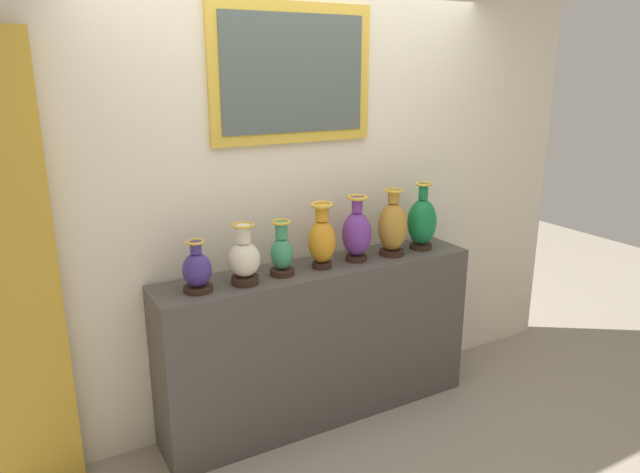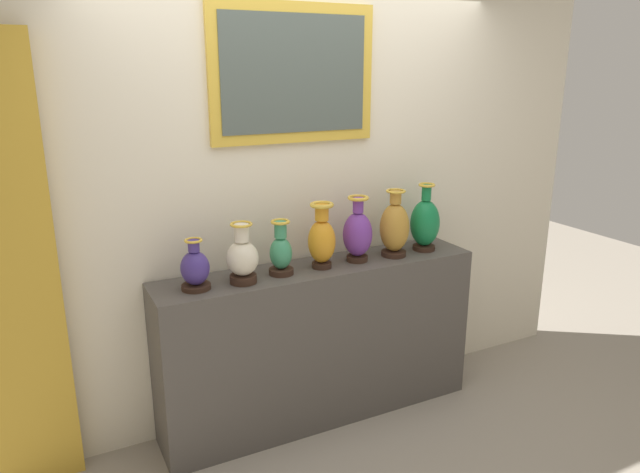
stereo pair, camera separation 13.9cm
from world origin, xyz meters
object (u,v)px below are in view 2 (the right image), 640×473
object	(u,v)px
vase_ivory	(242,258)
vase_violet	(358,233)
vase_emerald	(425,223)
vase_ochre	(395,228)
vase_indigo	(195,269)
vase_jade	(281,252)
vase_amber	(322,239)

from	to	relation	value
vase_ivory	vase_violet	xyz separation A→B (m)	(0.74, 0.04, 0.03)
vase_emerald	vase_ochre	bearing A→B (deg)	-176.74
vase_emerald	vase_indigo	bearing A→B (deg)	-179.37
vase_violet	vase_ivory	bearing A→B (deg)	-176.98
vase_jade	vase_ochre	distance (m)	0.75
vase_jade	vase_ivory	bearing A→B (deg)	-172.43
vase_jade	vase_ochre	size ratio (longest dim) A/B	0.76
vase_ochre	vase_emerald	bearing A→B (deg)	3.26
vase_indigo	vase_jade	distance (m)	0.49
vase_indigo	vase_emerald	world-z (taller)	vase_emerald
vase_violet	vase_emerald	world-z (taller)	vase_emerald
vase_indigo	vase_amber	xyz separation A→B (m)	(0.75, 0.01, 0.06)
vase_emerald	vase_amber	bearing A→B (deg)	-179.23
vase_indigo	vase_jade	xyz separation A→B (m)	(0.49, 0.01, 0.02)
vase_indigo	vase_ochre	bearing A→B (deg)	0.12
vase_jade	vase_amber	size ratio (longest dim) A/B	0.81
vase_ivory	vase_amber	distance (m)	0.50
vase_jade	vase_violet	xyz separation A→B (m)	(0.50, 0.01, 0.04)
vase_jade	vase_indigo	bearing A→B (deg)	-178.78
vase_jade	vase_emerald	bearing A→B (deg)	0.34
vase_amber	vase_emerald	xyz separation A→B (m)	(0.73, 0.01, 0.00)
vase_indigo	vase_ochre	distance (m)	1.24
vase_violet	vase_ochre	size ratio (longest dim) A/B	0.96
vase_indigo	vase_violet	xyz separation A→B (m)	(0.99, 0.02, 0.06)
vase_ochre	vase_amber	bearing A→B (deg)	179.56
vase_violet	vase_emerald	xyz separation A→B (m)	(0.49, -0.00, 0.01)
vase_amber	vase_violet	size ratio (longest dim) A/B	0.97
vase_amber	vase_violet	xyz separation A→B (m)	(0.24, 0.01, -0.00)
vase_ivory	vase_violet	size ratio (longest dim) A/B	0.84
vase_indigo	vase_ochre	world-z (taller)	vase_ochre
vase_ivory	vase_violet	bearing A→B (deg)	3.02
vase_jade	vase_amber	world-z (taller)	vase_amber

